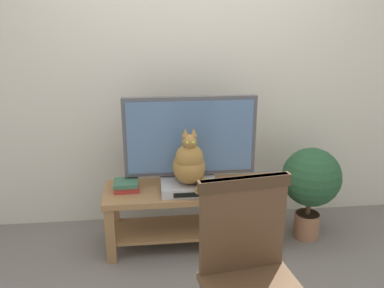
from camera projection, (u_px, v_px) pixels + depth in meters
back_wall at (193, 57)px, 3.20m from camera, size 7.00×0.12×2.80m
tv_stand at (191, 205)px, 3.03m from camera, size 1.31×0.46×0.48m
tv at (190, 139)px, 2.94m from camera, size 0.99×0.20×0.69m
media_box at (189, 186)px, 2.92m from camera, size 0.41×0.29×0.07m
cat at (189, 163)px, 2.85m from camera, size 0.25×0.36×0.43m
wooden_chair at (250, 268)px, 1.89m from camera, size 0.52×0.52×0.99m
book_stack at (126, 185)px, 2.94m from camera, size 0.19×0.17×0.07m
potted_plant at (311, 181)px, 3.08m from camera, size 0.46×0.46×0.75m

